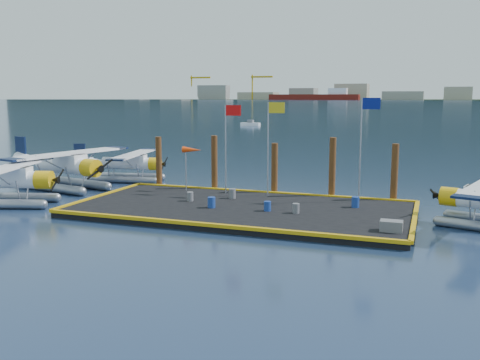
{
  "coord_description": "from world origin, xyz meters",
  "views": [
    {
      "loc": [
        10.69,
        -29.83,
        7.03
      ],
      "look_at": [
        -0.81,
        2.0,
        1.67
      ],
      "focal_mm": 40.0,
      "sensor_mm": 36.0,
      "label": 1
    }
  ],
  "objects_px": {
    "windsock": "(192,151)",
    "crate": "(391,226)",
    "drum_0": "(190,196)",
    "drum_5": "(232,194)",
    "piling_1": "(214,165)",
    "seaplane_c": "(130,165)",
    "drum_1": "(267,206)",
    "drum_2": "(296,208)",
    "piling_0": "(159,164)",
    "seaplane_a": "(7,182)",
    "drum_3": "(211,202)",
    "piling_4": "(394,175)",
    "flagpole_red": "(228,135)",
    "flagpole_blue": "(364,134)",
    "seaplane_b": "(66,168)",
    "drum_4": "(355,202)",
    "piling_3": "(332,170)",
    "piling_2": "(274,171)",
    "flagpole_yellow": "(271,134)"
  },
  "relations": [
    {
      "from": "flagpole_red",
      "to": "piling_1",
      "type": "distance_m",
      "value": 3.28
    },
    {
      "from": "drum_1",
      "to": "piling_0",
      "type": "distance_m",
      "value": 12.12
    },
    {
      "from": "seaplane_a",
      "to": "drum_5",
      "type": "xyz_separation_m",
      "value": [
        13.57,
        5.16,
        -0.79
      ]
    },
    {
      "from": "flagpole_blue",
      "to": "crate",
      "type": "bearing_deg",
      "value": -71.72
    },
    {
      "from": "piling_4",
      "to": "windsock",
      "type": "bearing_deg",
      "value": -173.25
    },
    {
      "from": "windsock",
      "to": "crate",
      "type": "bearing_deg",
      "value": -26.44
    },
    {
      "from": "drum_0",
      "to": "piling_4",
      "type": "xyz_separation_m",
      "value": [
        12.12,
        4.97,
        1.31
      ]
    },
    {
      "from": "piling_1",
      "to": "windsock",
      "type": "bearing_deg",
      "value": -122.66
    },
    {
      "from": "piling_2",
      "to": "piling_3",
      "type": "relative_size",
      "value": 0.88
    },
    {
      "from": "windsock",
      "to": "flagpole_red",
      "type": "bearing_deg",
      "value": 0.0
    },
    {
      "from": "drum_0",
      "to": "drum_5",
      "type": "relative_size",
      "value": 0.92
    },
    {
      "from": "seaplane_b",
      "to": "drum_5",
      "type": "height_order",
      "value": "seaplane_b"
    },
    {
      "from": "piling_4",
      "to": "drum_0",
      "type": "bearing_deg",
      "value": -157.7
    },
    {
      "from": "drum_5",
      "to": "piling_1",
      "type": "relative_size",
      "value": 0.15
    },
    {
      "from": "drum_4",
      "to": "piling_2",
      "type": "relative_size",
      "value": 0.17
    },
    {
      "from": "flagpole_blue",
      "to": "seaplane_a",
      "type": "bearing_deg",
      "value": -162.61
    },
    {
      "from": "flagpole_red",
      "to": "piling_1",
      "type": "height_order",
      "value": "flagpole_red"
    },
    {
      "from": "drum_4",
      "to": "flagpole_yellow",
      "type": "relative_size",
      "value": 0.1
    },
    {
      "from": "drum_3",
      "to": "crate",
      "type": "relative_size",
      "value": 0.59
    },
    {
      "from": "drum_0",
      "to": "piling_4",
      "type": "bearing_deg",
      "value": 22.3
    },
    {
      "from": "piling_4",
      "to": "piling_1",
      "type": "bearing_deg",
      "value": 180.0
    },
    {
      "from": "crate",
      "to": "flagpole_red",
      "type": "distance_m",
      "value": 13.79
    },
    {
      "from": "piling_3",
      "to": "seaplane_a",
      "type": "bearing_deg",
      "value": -156.7
    },
    {
      "from": "flagpole_blue",
      "to": "seaplane_b",
      "type": "bearing_deg",
      "value": -178.25
    },
    {
      "from": "crate",
      "to": "drum_2",
      "type": "bearing_deg",
      "value": 155.91
    },
    {
      "from": "seaplane_a",
      "to": "flagpole_blue",
      "type": "bearing_deg",
      "value": 90.29
    },
    {
      "from": "drum_3",
      "to": "piling_2",
      "type": "relative_size",
      "value": 0.17
    },
    {
      "from": "drum_1",
      "to": "flagpole_blue",
      "type": "bearing_deg",
      "value": 43.24
    },
    {
      "from": "drum_2",
      "to": "piling_0",
      "type": "xyz_separation_m",
      "value": [
        -12.07,
        6.15,
        1.32
      ]
    },
    {
      "from": "piling_1",
      "to": "crate",
      "type": "bearing_deg",
      "value": -33.41
    },
    {
      "from": "piling_0",
      "to": "piling_1",
      "type": "relative_size",
      "value": 0.95
    },
    {
      "from": "flagpole_red",
      "to": "windsock",
      "type": "relative_size",
      "value": 1.92
    },
    {
      "from": "drum_1",
      "to": "piling_2",
      "type": "distance_m",
      "value": 6.4
    },
    {
      "from": "piling_0",
      "to": "piling_2",
      "type": "relative_size",
      "value": 1.05
    },
    {
      "from": "drum_2",
      "to": "windsock",
      "type": "bearing_deg",
      "value": 152.12
    },
    {
      "from": "seaplane_a",
      "to": "piling_0",
      "type": "bearing_deg",
      "value": 125.21
    },
    {
      "from": "seaplane_c",
      "to": "drum_1",
      "type": "distance_m",
      "value": 17.14
    },
    {
      "from": "seaplane_a",
      "to": "drum_2",
      "type": "bearing_deg",
      "value": 79.79
    },
    {
      "from": "flagpole_yellow",
      "to": "drum_2",
      "type": "bearing_deg",
      "value": -57.77
    },
    {
      "from": "piling_1",
      "to": "piling_3",
      "type": "relative_size",
      "value": 0.98
    },
    {
      "from": "drum_0",
      "to": "windsock",
      "type": "distance_m",
      "value": 4.45
    },
    {
      "from": "piling_0",
      "to": "drum_1",
      "type": "bearing_deg",
      "value": -30.61
    },
    {
      "from": "piling_0",
      "to": "piling_1",
      "type": "height_order",
      "value": "piling_1"
    },
    {
      "from": "drum_0",
      "to": "drum_5",
      "type": "xyz_separation_m",
      "value": [
        2.21,
        1.74,
        0.02
      ]
    },
    {
      "from": "drum_1",
      "to": "drum_5",
      "type": "relative_size",
      "value": 0.91
    },
    {
      "from": "drum_1",
      "to": "windsock",
      "type": "height_order",
      "value": "windsock"
    },
    {
      "from": "drum_1",
      "to": "piling_1",
      "type": "relative_size",
      "value": 0.14
    },
    {
      "from": "drum_0",
      "to": "drum_3",
      "type": "distance_m",
      "value": 2.52
    },
    {
      "from": "drum_4",
      "to": "drum_5",
      "type": "relative_size",
      "value": 1.02
    },
    {
      "from": "crate",
      "to": "piling_1",
      "type": "xyz_separation_m",
      "value": [
        -13.0,
        8.57,
        1.43
      ]
    }
  ]
}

